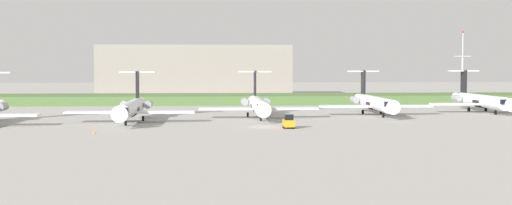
# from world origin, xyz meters

# --- Properties ---
(ground_plane) EXTENTS (500.00, 500.00, 0.00)m
(ground_plane) POSITION_xyz_m (0.00, 30.00, 0.00)
(ground_plane) COLOR #9E9B96
(grass_berm) EXTENTS (320.00, 20.00, 2.35)m
(grass_berm) POSITION_xyz_m (0.00, 68.88, 1.17)
(grass_berm) COLOR #4C6B38
(grass_berm) RESTS_ON ground
(regional_jet_second) EXTENTS (22.81, 31.00, 9.00)m
(regional_jet_second) POSITION_xyz_m (-22.91, 11.92, 2.54)
(regional_jet_second) COLOR silver
(regional_jet_second) RESTS_ON ground
(regional_jet_third) EXTENTS (22.81, 31.00, 9.00)m
(regional_jet_third) POSITION_xyz_m (0.46, 20.37, 2.54)
(regional_jet_third) COLOR silver
(regional_jet_third) RESTS_ON ground
(regional_jet_fourth) EXTENTS (22.81, 31.00, 9.00)m
(regional_jet_fourth) POSITION_xyz_m (24.70, 26.77, 2.54)
(regional_jet_fourth) COLOR silver
(regional_jet_fourth) RESTS_ON ground
(regional_jet_fifth) EXTENTS (22.81, 31.00, 9.00)m
(regional_jet_fifth) POSITION_xyz_m (49.53, 33.02, 2.54)
(regional_jet_fifth) COLOR silver
(regional_jet_fifth) RESTS_ON ground
(antenna_mast) EXTENTS (4.40, 0.50, 19.02)m
(antenna_mast) POSITION_xyz_m (56.99, 64.86, 7.97)
(antenna_mast) COLOR #B2B2B7
(antenna_mast) RESTS_ON ground
(distant_hangar) EXTENTS (58.70, 29.47, 16.14)m
(distant_hangar) POSITION_xyz_m (-13.99, 107.48, 8.07)
(distant_hangar) COLOR gray
(distant_hangar) RESTS_ON ground
(baggage_tug) EXTENTS (1.72, 3.20, 2.30)m
(baggage_tug) POSITION_xyz_m (3.99, -2.63, 1.00)
(baggage_tug) COLOR orange
(baggage_tug) RESTS_ON ground
(safety_cone_front_marker) EXTENTS (0.44, 0.44, 0.55)m
(safety_cone_front_marker) POSITION_xyz_m (-25.77, -10.09, 0.28)
(safety_cone_front_marker) COLOR orange
(safety_cone_front_marker) RESTS_ON ground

